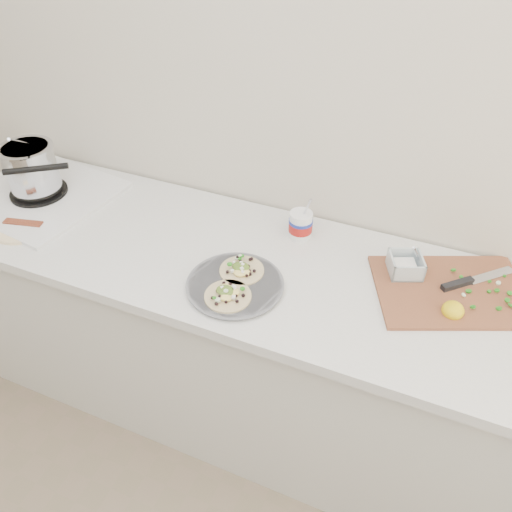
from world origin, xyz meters
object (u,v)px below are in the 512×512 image
at_px(stove, 34,178).
at_px(bacon_plate, 24,225).
at_px(tub, 302,222).
at_px(cutboard, 449,285).
at_px(taco_plate, 235,283).

xyz_separation_m(stove, bacon_plate, (0.09, -0.18, -0.08)).
bearing_deg(stove, tub, 15.81).
bearing_deg(bacon_plate, cutboard, 9.79).
distance_m(stove, bacon_plate, 0.22).
distance_m(tub, bacon_plate, 1.01).
xyz_separation_m(stove, taco_plate, (0.94, -0.18, -0.07)).
relative_size(stove, bacon_plate, 2.64).
bearing_deg(taco_plate, stove, 169.22).
bearing_deg(bacon_plate, stove, 115.10).
xyz_separation_m(taco_plate, cutboard, (0.62, 0.25, 0.00)).
bearing_deg(stove, cutboard, 10.09).
xyz_separation_m(stove, cutboard, (1.56, 0.07, -0.07)).
height_order(stove, cutboard, stove).
bearing_deg(stove, bacon_plate, -57.38).
distance_m(stove, cutboard, 1.56).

